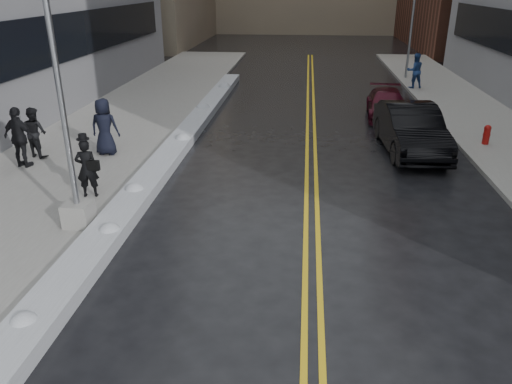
% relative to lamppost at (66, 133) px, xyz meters
% --- Properties ---
extents(ground, '(160.00, 160.00, 0.00)m').
position_rel_lamppost_xyz_m(ground, '(3.30, -2.00, -2.53)').
color(ground, black).
rests_on(ground, ground).
extents(sidewalk_west, '(5.50, 50.00, 0.15)m').
position_rel_lamppost_xyz_m(sidewalk_west, '(-2.45, 8.00, -2.46)').
color(sidewalk_west, gray).
rests_on(sidewalk_west, ground).
extents(sidewalk_east, '(4.00, 50.00, 0.15)m').
position_rel_lamppost_xyz_m(sidewalk_east, '(13.30, 8.00, -2.46)').
color(sidewalk_east, gray).
rests_on(sidewalk_east, ground).
extents(lane_line_left, '(0.12, 50.00, 0.01)m').
position_rel_lamppost_xyz_m(lane_line_left, '(5.65, 8.00, -2.53)').
color(lane_line_left, gold).
rests_on(lane_line_left, ground).
extents(lane_line_right, '(0.12, 50.00, 0.01)m').
position_rel_lamppost_xyz_m(lane_line_right, '(5.95, 8.00, -2.53)').
color(lane_line_right, gold).
rests_on(lane_line_right, ground).
extents(snow_ridge, '(0.90, 30.00, 0.34)m').
position_rel_lamppost_xyz_m(snow_ridge, '(0.85, 6.00, -2.36)').
color(snow_ridge, silver).
rests_on(snow_ridge, ground).
extents(lamppost, '(0.65, 0.65, 7.62)m').
position_rel_lamppost_xyz_m(lamppost, '(0.00, 0.00, 0.00)').
color(lamppost, gray).
rests_on(lamppost, sidewalk_west).
extents(fire_hydrant, '(0.26, 0.26, 0.73)m').
position_rel_lamppost_xyz_m(fire_hydrant, '(12.30, 8.00, -1.98)').
color(fire_hydrant, maroon).
rests_on(fire_hydrant, sidewalk_east).
extents(traffic_signal, '(0.16, 0.20, 6.00)m').
position_rel_lamppost_xyz_m(traffic_signal, '(11.80, 22.00, 0.87)').
color(traffic_signal, gray).
rests_on(traffic_signal, sidewalk_east).
extents(pedestrian_fedora, '(0.68, 0.52, 1.67)m').
position_rel_lamppost_xyz_m(pedestrian_fedora, '(-0.47, 1.79, -1.55)').
color(pedestrian_fedora, black).
rests_on(pedestrian_fedora, sidewalk_west).
extents(pedestrian_b, '(1.02, 0.92, 1.73)m').
position_rel_lamppost_xyz_m(pedestrian_b, '(-3.67, 4.97, -1.52)').
color(pedestrian_b, black).
rests_on(pedestrian_b, sidewalk_west).
extents(pedestrian_c, '(0.97, 0.63, 1.98)m').
position_rel_lamppost_xyz_m(pedestrian_c, '(-1.38, 5.45, -1.39)').
color(pedestrian_c, black).
rests_on(pedestrian_c, sidewalk_west).
extents(pedestrian_d, '(1.24, 0.73, 1.98)m').
position_rel_lamppost_xyz_m(pedestrian_d, '(-3.62, 3.94, -1.39)').
color(pedestrian_d, black).
rests_on(pedestrian_d, sidewalk_west).
extents(pedestrian_east, '(1.06, 0.89, 1.93)m').
position_rel_lamppost_xyz_m(pedestrian_east, '(11.63, 18.68, -1.42)').
color(pedestrian_east, navy).
rests_on(pedestrian_east, sidewalk_east).
extents(car_black, '(2.11, 5.29, 1.71)m').
position_rel_lamppost_xyz_m(car_black, '(9.35, 7.24, -1.68)').
color(car_black, black).
rests_on(car_black, ground).
extents(car_maroon, '(2.04, 4.37, 1.23)m').
position_rel_lamppost_xyz_m(car_maroon, '(9.23, 12.26, -1.92)').
color(car_maroon, '#380914').
rests_on(car_maroon, ground).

